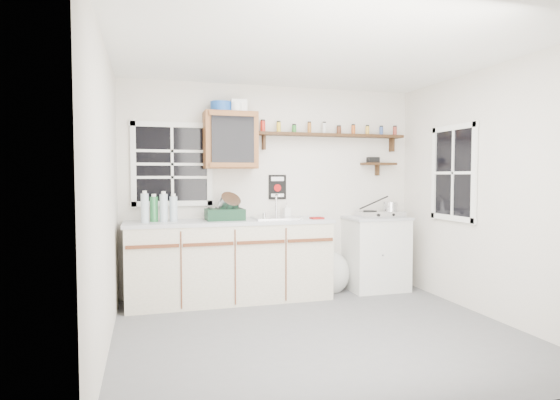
{
  "coord_description": "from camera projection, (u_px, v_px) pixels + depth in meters",
  "views": [
    {
      "loc": [
        -1.49,
        -3.9,
        1.42
      ],
      "look_at": [
        -0.21,
        0.55,
        1.18
      ],
      "focal_mm": 30.0,
      "sensor_mm": 36.0,
      "label": 1
    }
  ],
  "objects": [
    {
      "name": "water_bottles",
      "position": [
        159.0,
        208.0,
        5.05
      ],
      "size": [
        0.39,
        0.17,
        0.34
      ],
      "color": "#ABBDC8",
      "rests_on": "main_cabinet"
    },
    {
      "name": "upper_cabinet",
      "position": [
        231.0,
        140.0,
        5.37
      ],
      "size": [
        0.6,
        0.32,
        0.65
      ],
      "color": "brown",
      "rests_on": "wall_back"
    },
    {
      "name": "upper_cabinet_clutter",
      "position": [
        229.0,
        107.0,
        5.34
      ],
      "size": [
        0.41,
        0.24,
        0.14
      ],
      "color": "#18489E",
      "rests_on": "upper_cabinet"
    },
    {
      "name": "saucepan",
      "position": [
        390.0,
        206.0,
        5.82
      ],
      "size": [
        0.44,
        0.26,
        0.19
      ],
      "rotation": [
        0.0,
        0.0,
        -0.38
      ],
      "color": "silver",
      "rests_on": "hotplate"
    },
    {
      "name": "soap_bottle",
      "position": [
        287.0,
        210.0,
        5.62
      ],
      "size": [
        0.09,
        0.09,
        0.17
      ],
      "primitive_type": "imported",
      "rotation": [
        0.0,
        0.0,
        0.15
      ],
      "color": "white",
      "rests_on": "main_cabinet"
    },
    {
      "name": "hotplate",
      "position": [
        380.0,
        214.0,
        5.79
      ],
      "size": [
        0.57,
        0.33,
        0.08
      ],
      "rotation": [
        0.0,
        0.0,
        -0.05
      ],
      "color": "silver",
      "rests_on": "right_cabinet"
    },
    {
      "name": "trash_bag",
      "position": [
        329.0,
        273.0,
        5.74
      ],
      "size": [
        0.47,
        0.43,
        0.54
      ],
      "color": "silver",
      "rests_on": "floor"
    },
    {
      "name": "window_right",
      "position": [
        453.0,
        173.0,
        5.17
      ],
      "size": [
        0.03,
        0.78,
        1.08
      ],
      "color": "black",
      "rests_on": "wall_back"
    },
    {
      "name": "dish_rack",
      "position": [
        226.0,
        211.0,
        5.27
      ],
      "size": [
        0.42,
        0.33,
        0.32
      ],
      "rotation": [
        0.0,
        0.0,
        0.01
      ],
      "color": "black",
      "rests_on": "main_cabinet"
    },
    {
      "name": "secondary_shelf",
      "position": [
        377.0,
        163.0,
        5.98
      ],
      "size": [
        0.45,
        0.16,
        0.24
      ],
      "color": "black",
      "rests_on": "wall_back"
    },
    {
      "name": "warning_sign",
      "position": [
        277.0,
        187.0,
        5.7
      ],
      "size": [
        0.22,
        0.02,
        0.3
      ],
      "color": "black",
      "rests_on": "wall_back"
    },
    {
      "name": "window_back",
      "position": [
        172.0,
        164.0,
        5.34
      ],
      "size": [
        0.93,
        0.03,
        0.98
      ],
      "color": "black",
      "rests_on": "wall_back"
    },
    {
      "name": "room",
      "position": [
        320.0,
        195.0,
        4.16
      ],
      "size": [
        3.64,
        3.24,
        2.54
      ],
      "color": "#5A5A5D",
      "rests_on": "ground"
    },
    {
      "name": "main_cabinet",
      "position": [
        230.0,
        260.0,
        5.29
      ],
      "size": [
        2.31,
        0.63,
        0.92
      ],
      "color": "#BAB19B",
      "rests_on": "floor"
    },
    {
      "name": "rag",
      "position": [
        317.0,
        218.0,
        5.4
      ],
      "size": [
        0.15,
        0.13,
        0.02
      ],
      "primitive_type": "cube",
      "rotation": [
        0.0,
        0.0,
        0.06
      ],
      "color": "maroon",
      "rests_on": "main_cabinet"
    },
    {
      "name": "right_cabinet",
      "position": [
        376.0,
        253.0,
        5.82
      ],
      "size": [
        0.73,
        0.57,
        0.91
      ],
      "color": "silver",
      "rests_on": "floor"
    },
    {
      "name": "sink",
      "position": [
        276.0,
        218.0,
        5.42
      ],
      "size": [
        0.52,
        0.44,
        0.29
      ],
      "color": "silver",
      "rests_on": "main_cabinet"
    },
    {
      "name": "spice_shelf",
      "position": [
        331.0,
        134.0,
        5.77
      ],
      "size": [
        1.91,
        0.18,
        0.35
      ],
      "color": "black",
      "rests_on": "wall_back"
    }
  ]
}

